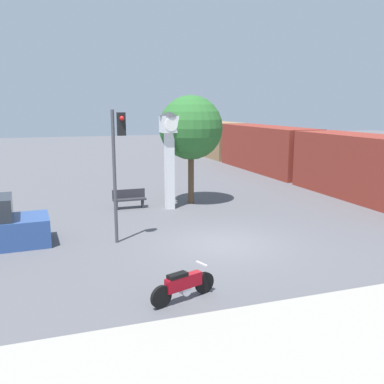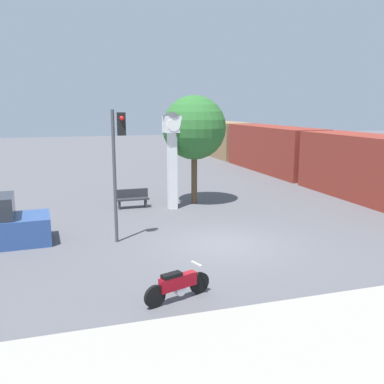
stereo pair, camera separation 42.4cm
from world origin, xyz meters
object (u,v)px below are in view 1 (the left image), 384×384
Objects in this scene: freight_train at (266,149)px; street_tree at (191,128)px; traffic_light at (118,153)px; bench at (129,198)px; motorcycle at (183,285)px; clock_tower at (169,146)px.

street_tree reaches higher than freight_train.
bench is (1.30, 5.18, -2.77)m from traffic_light.
traffic_light is at bearing 78.20° from motorcycle.
street_tree is at bearing 29.79° from clock_tower.
freight_train is at bearing 36.34° from bench.
clock_tower is 14.48m from freight_train.
motorcycle is 6.08m from traffic_light.
traffic_light reaches higher than motorcycle.
street_tree is (4.51, 5.26, 0.57)m from traffic_light.
street_tree is (3.79, 10.59, 3.42)m from motorcycle.
street_tree is (1.35, 0.77, 0.78)m from clock_tower.
clock_tower is at bearing -20.34° from bench.
traffic_light is 6.95m from street_tree.
traffic_light reaches higher than clock_tower.
freight_train is at bearing 37.00° from motorcycle.
street_tree reaches higher than bench.
traffic_light is (-3.16, -4.49, 0.21)m from clock_tower.
motorcycle is 23.58m from freight_train.
clock_tower is 0.97× the size of traffic_light.
bench is at bearing 75.89° from traffic_light.
traffic_light reaches higher than bench.
street_tree is 3.40× the size of bench.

